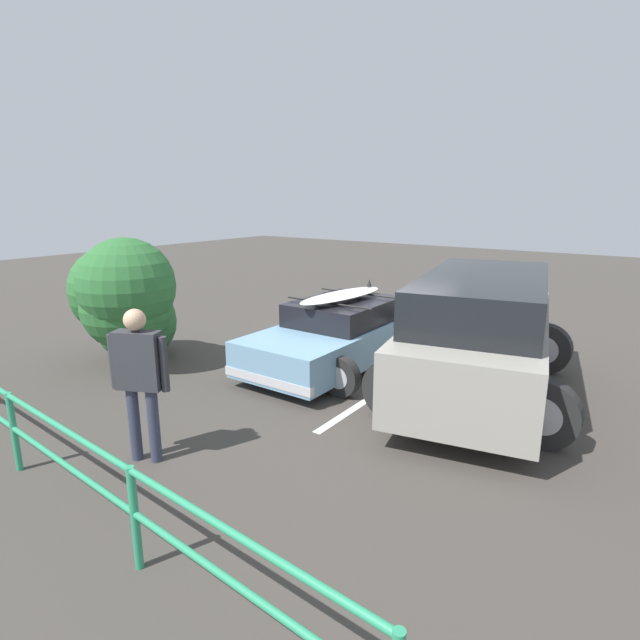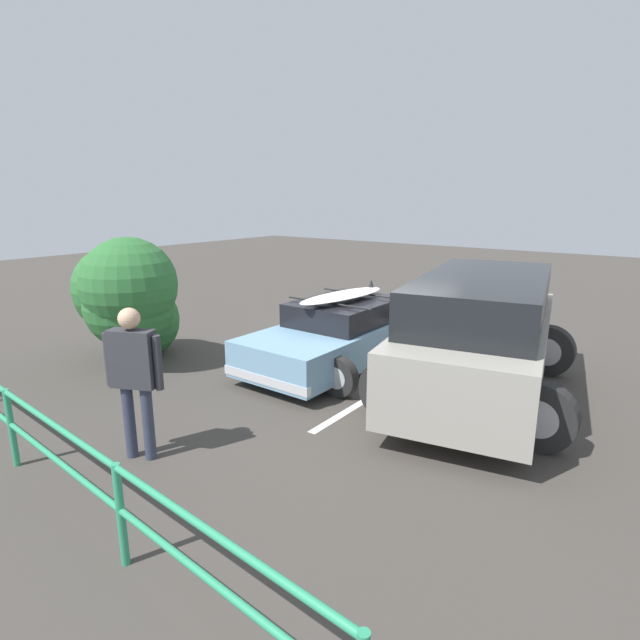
% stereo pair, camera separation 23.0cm
% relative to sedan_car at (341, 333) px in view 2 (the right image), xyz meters
% --- Properties ---
extents(ground_plane, '(44.00, 44.00, 0.02)m').
position_rel_sedan_car_xyz_m(ground_plane, '(-0.40, -0.37, -0.58)').
color(ground_plane, '#423D38').
rests_on(ground_plane, ground).
extents(parking_stripe, '(0.12, 4.96, 0.00)m').
position_rel_sedan_car_xyz_m(parking_stripe, '(-1.25, 0.03, -0.57)').
color(parking_stripe, silver).
rests_on(parking_stripe, ground).
extents(sedan_car, '(2.33, 4.04, 1.45)m').
position_rel_sedan_car_xyz_m(sedan_car, '(0.00, 0.00, 0.00)').
color(sedan_car, '#729EBC').
rests_on(sedan_car, ground).
extents(suv_car, '(3.25, 5.17, 1.86)m').
position_rel_sedan_car_xyz_m(suv_car, '(-2.51, -0.05, 0.40)').
color(suv_car, '#9E998E').
rests_on(suv_car, ground).
extents(person_bystander, '(0.64, 0.40, 1.80)m').
position_rel_sedan_car_xyz_m(person_bystander, '(-0.03, 4.18, 0.51)').
color(person_bystander, '#33384C').
rests_on(person_bystander, ground).
extents(railing_fence, '(9.69, 0.72, 0.92)m').
position_rel_sedan_car_xyz_m(railing_fence, '(0.95, 5.14, 0.06)').
color(railing_fence, '#2D9366').
rests_on(railing_fence, ground).
extents(bush_near_left, '(2.35, 2.10, 2.40)m').
position_rel_sedan_car_xyz_m(bush_near_left, '(3.13, 2.23, 0.64)').
color(bush_near_left, brown).
rests_on(bush_near_left, ground).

